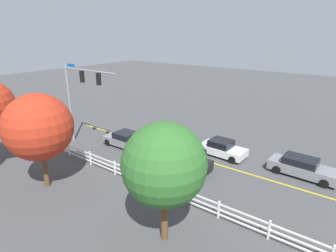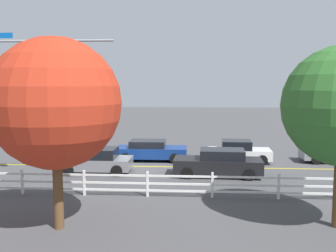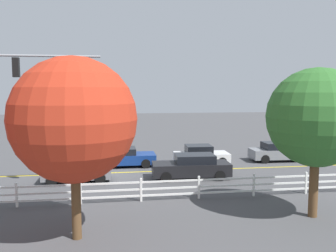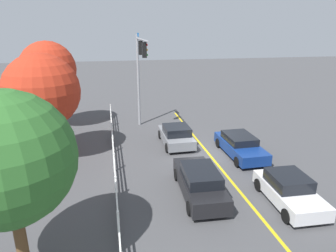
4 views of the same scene
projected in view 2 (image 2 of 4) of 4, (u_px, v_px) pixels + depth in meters
ground_plane at (135, 166)px, 23.34m from camera, size 120.00×120.00×0.00m
lane_center_stripe at (200, 167)px, 23.07m from camera, size 28.00×0.16×0.01m
signal_assembly at (20, 79)px, 19.35m from camera, size 6.70×0.38×7.60m
car_1 at (219, 163)px, 20.81m from camera, size 4.84×2.06×1.49m
car_2 at (239, 152)px, 24.62m from camera, size 4.05×2.07×1.41m
car_3 at (151, 150)px, 25.13m from camera, size 4.66×2.00×1.34m
car_4 at (97, 161)px, 21.66m from camera, size 3.98×2.03×1.41m
white_rail_fence at (180, 184)px, 16.92m from camera, size 26.10×0.10×1.15m
tree_1 at (55, 104)px, 12.86m from camera, size 4.49×4.49×6.63m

